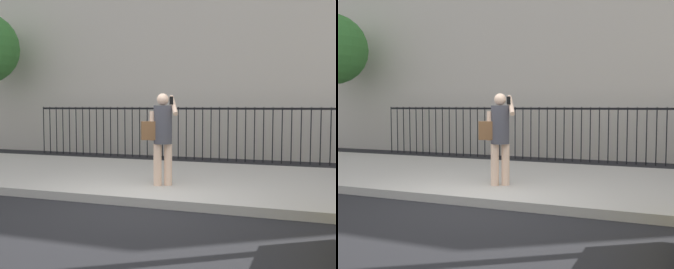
{
  "view_description": "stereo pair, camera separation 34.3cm",
  "coord_description": "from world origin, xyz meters",
  "views": [
    {
      "loc": [
        2.52,
        -5.92,
        1.62
      ],
      "look_at": [
        0.03,
        1.43,
        1.08
      ],
      "focal_mm": 43.37,
      "sensor_mm": 36.0,
      "label": 1
    },
    {
      "loc": [
        2.85,
        -5.8,
        1.62
      ],
      "look_at": [
        0.03,
        1.43,
        1.08
      ],
      "focal_mm": 43.37,
      "sensor_mm": 36.0,
      "label": 2
    }
  ],
  "objects": [
    {
      "name": "iron_fence",
      "position": [
        0.0,
        5.9,
        1.02
      ],
      "size": [
        12.03,
        0.04,
        1.6
      ],
      "color": "black",
      "rests_on": "ground"
    },
    {
      "name": "pedestrian_on_phone",
      "position": [
        0.01,
        1.11,
        1.14
      ],
      "size": [
        0.72,
        0.59,
        1.71
      ],
      "color": "beige",
      "rests_on": "sidewalk"
    },
    {
      "name": "ground_plane",
      "position": [
        0.0,
        0.0,
        0.0
      ],
      "size": [
        60.0,
        60.0,
        0.0
      ],
      "primitive_type": "plane",
      "color": "black"
    },
    {
      "name": "sidewalk",
      "position": [
        0.0,
        2.2,
        0.07
      ],
      "size": [
        28.0,
        4.4,
        0.15
      ],
      "primitive_type": "cube",
      "color": "#B2ADA3",
      "rests_on": "ground"
    }
  ]
}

